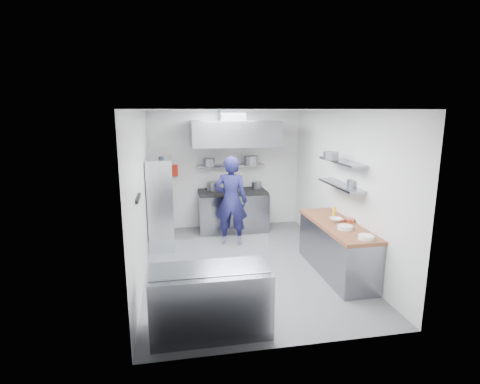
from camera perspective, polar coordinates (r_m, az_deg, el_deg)
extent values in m
plane|color=#505053|center=(7.04, 0.91, -11.04)|extent=(5.00, 5.00, 0.00)
plane|color=silver|center=(6.46, 0.99, 12.41)|extent=(5.00, 5.00, 0.00)
cube|color=white|center=(9.03, -2.20, 3.45)|extent=(3.60, 2.80, 0.02)
cube|color=white|center=(4.27, 7.64, -6.74)|extent=(3.60, 2.80, 0.02)
cube|color=white|center=(6.50, -14.80, -0.43)|extent=(2.80, 5.00, 0.02)
cube|color=white|center=(7.18, 15.18, 0.72)|extent=(2.80, 5.00, 0.02)
cube|color=gray|center=(8.86, -1.13, -3.01)|extent=(1.60, 0.80, 0.90)
cube|color=black|center=(8.74, -1.14, 0.03)|extent=(1.57, 0.78, 0.06)
cylinder|color=slate|center=(8.76, -4.06, 0.89)|extent=(0.30, 0.30, 0.20)
cylinder|color=slate|center=(8.76, -0.63, 1.06)|extent=(0.34, 0.34, 0.24)
cylinder|color=slate|center=(8.99, 2.55, 1.07)|extent=(0.24, 0.24, 0.16)
cube|color=gray|center=(8.87, -1.41, 4.08)|extent=(1.60, 0.30, 0.04)
cylinder|color=slate|center=(8.58, -4.79, 4.50)|extent=(0.27, 0.27, 0.18)
cylinder|color=slate|center=(8.72, 1.65, 4.79)|extent=(0.33, 0.33, 0.22)
cube|color=gray|center=(8.39, -0.99, 8.96)|extent=(1.90, 1.15, 0.55)
cube|color=slate|center=(8.60, -1.25, 11.58)|extent=(0.55, 0.55, 0.24)
cube|color=red|center=(8.88, -10.16, 3.24)|extent=(0.22, 0.10, 0.26)
imported|color=#161644|center=(7.82, -1.37, -1.35)|extent=(0.79, 0.63, 1.89)
cube|color=silver|center=(7.87, -11.99, -1.67)|extent=(0.50, 0.90, 1.85)
cube|color=white|center=(7.66, -11.98, -3.01)|extent=(0.15, 0.19, 0.17)
cube|color=yellow|center=(7.94, -12.08, 1.23)|extent=(0.14, 0.18, 0.16)
cylinder|color=black|center=(7.66, -11.91, 4.63)|extent=(0.10, 0.10, 0.18)
cube|color=black|center=(5.59, -15.27, -0.91)|extent=(0.04, 0.55, 0.05)
cube|color=gray|center=(6.79, 14.43, -8.51)|extent=(0.62, 2.00, 0.84)
cube|color=brown|center=(6.65, 14.64, -4.88)|extent=(0.65, 2.04, 0.06)
cylinder|color=white|center=(5.95, 18.66, -6.54)|extent=(0.23, 0.23, 0.06)
cylinder|color=white|center=(6.34, 15.72, -5.21)|extent=(0.24, 0.24, 0.06)
cylinder|color=#C75E38|center=(6.75, 16.34, -4.18)|extent=(0.17, 0.17, 0.06)
cylinder|color=yellow|center=(7.02, 14.17, -2.91)|extent=(0.06, 0.06, 0.18)
imported|color=white|center=(6.75, 14.40, -4.10)|extent=(0.25, 0.25, 0.05)
cube|color=gray|center=(6.83, 15.09, 1.00)|extent=(0.30, 1.30, 0.04)
cube|color=gray|center=(6.76, 15.28, 4.50)|extent=(0.30, 1.30, 0.04)
cylinder|color=slate|center=(6.74, 16.95, 1.36)|extent=(0.23, 0.23, 0.10)
cylinder|color=slate|center=(6.79, 13.68, 5.38)|extent=(0.27, 0.27, 0.14)
cube|color=gray|center=(4.95, -4.55, -16.22)|extent=(1.50, 0.70, 0.85)
cube|color=silver|center=(4.57, -4.53, -9.80)|extent=(1.47, 0.19, 0.42)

